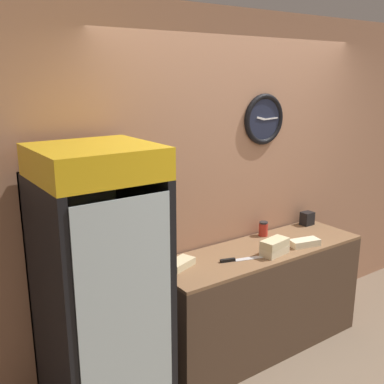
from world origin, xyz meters
name	(u,v)px	position (x,y,z in m)	size (l,w,h in m)	color
wall_back	(236,182)	(0.00, 1.16, 1.36)	(5.20, 0.10, 2.70)	#AD7A5B
prep_counter	(259,298)	(0.00, 0.83, 0.44)	(1.81, 0.56, 0.87)	#4C3828
beverage_cooler	(96,280)	(-1.41, 0.79, 1.00)	(0.66, 0.72, 1.84)	black
sandwich_stack_bottom	(274,251)	(0.00, 0.68, 0.90)	(0.24, 0.15, 0.06)	beige
sandwich_stack_middle	(275,243)	(0.00, 0.68, 0.96)	(0.25, 0.16, 0.06)	beige
sandwich_flat_left	(305,243)	(0.33, 0.67, 0.90)	(0.26, 0.16, 0.05)	beige
sandwich_flat_right	(180,264)	(-0.72, 0.90, 0.90)	(0.25, 0.19, 0.05)	beige
chefs_knife	(235,260)	(-0.32, 0.76, 0.88)	(0.33, 0.13, 0.02)	silver
condiment_jar	(263,229)	(0.22, 1.04, 0.93)	(0.08, 0.08, 0.12)	#B72D23
napkin_dispenser	(307,218)	(0.76, 1.02, 0.93)	(0.11, 0.09, 0.12)	black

